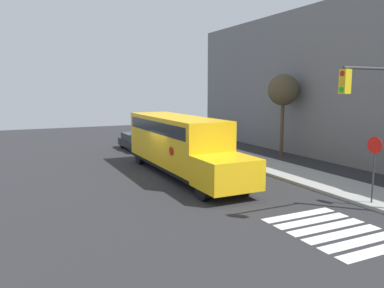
% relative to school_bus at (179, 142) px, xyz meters
% --- Properties ---
extents(ground_plane, '(60.00, 60.00, 0.00)m').
position_rel_school_bus_xyz_m(ground_plane, '(0.02, -0.67, -1.84)').
color(ground_plane, '#28282B').
extents(sidewalk_strip, '(44.00, 3.00, 0.15)m').
position_rel_school_bus_xyz_m(sidewalk_strip, '(0.02, 5.83, -1.76)').
color(sidewalk_strip, '#9E9E99').
rests_on(sidewalk_strip, ground).
extents(building_backdrop, '(32.00, 4.00, 10.45)m').
position_rel_school_bus_xyz_m(building_backdrop, '(0.02, 12.33, 3.39)').
color(building_backdrop, slate).
rests_on(building_backdrop, ground).
extents(crosswalk_stripes, '(4.00, 3.20, 0.01)m').
position_rel_school_bus_xyz_m(crosswalk_stripes, '(10.11, 1.33, -1.83)').
color(crosswalk_stripes, white).
rests_on(crosswalk_stripes, ground).
extents(school_bus, '(11.35, 2.57, 3.24)m').
position_rel_school_bus_xyz_m(school_bus, '(0.00, 0.00, 0.00)').
color(school_bus, yellow).
rests_on(school_bus, ground).
extents(parked_car, '(4.24, 1.79, 1.30)m').
position_rel_school_bus_xyz_m(parked_car, '(-9.57, 0.43, -1.18)').
color(parked_car, black).
rests_on(parked_car, ground).
extents(stop_sign, '(0.68, 0.10, 2.88)m').
position_rel_school_bus_xyz_m(stop_sign, '(8.77, 4.75, 0.05)').
color(stop_sign, '#38383A').
rests_on(stop_sign, ground).
extents(tree_near_sidewalk, '(2.21, 2.21, 5.83)m').
position_rel_school_bus_xyz_m(tree_near_sidewalk, '(-2.28, 9.08, 2.83)').
color(tree_near_sidewalk, brown).
rests_on(tree_near_sidewalk, ground).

